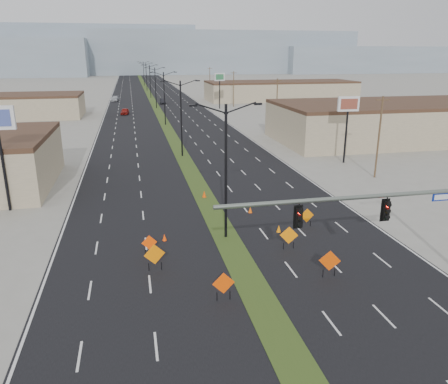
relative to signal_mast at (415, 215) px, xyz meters
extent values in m
plane|color=gray|center=(-8.56, -2.00, -4.79)|extent=(600.00, 600.00, 0.00)
cube|color=black|center=(-8.56, 98.00, -4.79)|extent=(25.00, 400.00, 0.02)
cube|color=#364F1C|center=(-8.56, 98.00, -4.79)|extent=(2.00, 400.00, 0.04)
cube|color=tan|center=(-40.56, 83.00, -2.54)|extent=(30.00, 14.00, 4.50)
cube|color=tan|center=(25.44, 43.00, -2.04)|extent=(36.00, 18.00, 5.50)
cube|color=tan|center=(29.44, 108.00, -2.29)|extent=(44.00, 16.00, 5.00)
cube|color=gray|center=(31.44, 298.00, 9.21)|extent=(220.00, 50.00, 28.00)
cube|color=gray|center=(171.44, 288.00, 4.21)|extent=(160.00, 50.00, 18.00)
cube|color=gray|center=(-38.56, 318.00, 11.21)|extent=(140.00, 50.00, 32.00)
cylinder|color=slate|center=(-3.36, 0.00, 1.31)|extent=(16.00, 0.24, 0.24)
cube|color=navy|center=(1.84, -0.02, 0.99)|extent=(1.90, 0.04, 0.45)
cube|color=black|center=(-6.86, 0.00, 0.43)|extent=(0.50, 0.28, 1.30)
sphere|color=#FF0C05|center=(-6.86, -0.16, 0.78)|extent=(0.22, 0.22, 0.22)
cube|color=black|center=(-1.86, 0.00, 0.43)|extent=(0.50, 0.28, 1.30)
sphere|color=#FF0C05|center=(-1.86, -0.16, 0.78)|extent=(0.22, 0.22, 0.22)
cylinder|color=black|center=(-8.56, 10.00, 0.21)|extent=(0.20, 0.20, 10.00)
cube|color=black|center=(-10.86, 10.00, 5.16)|extent=(0.55, 0.24, 0.14)
cube|color=black|center=(-6.26, 10.00, 5.16)|extent=(0.55, 0.24, 0.14)
cylinder|color=black|center=(-8.56, 38.00, 0.21)|extent=(0.20, 0.20, 10.00)
cube|color=black|center=(-10.86, 38.00, 5.16)|extent=(0.55, 0.24, 0.14)
cube|color=black|center=(-6.26, 38.00, 5.16)|extent=(0.55, 0.24, 0.14)
cylinder|color=black|center=(-8.56, 66.00, 0.21)|extent=(0.20, 0.20, 10.00)
cube|color=black|center=(-10.86, 66.00, 5.16)|extent=(0.55, 0.24, 0.14)
cube|color=black|center=(-6.26, 66.00, 5.16)|extent=(0.55, 0.24, 0.14)
cylinder|color=black|center=(-8.56, 94.00, 0.21)|extent=(0.20, 0.20, 10.00)
cube|color=black|center=(-10.86, 94.00, 5.16)|extent=(0.55, 0.24, 0.14)
cube|color=black|center=(-6.26, 94.00, 5.16)|extent=(0.55, 0.24, 0.14)
cylinder|color=black|center=(-8.56, 122.00, 0.21)|extent=(0.20, 0.20, 10.00)
cube|color=black|center=(-10.86, 122.00, 5.16)|extent=(0.55, 0.24, 0.14)
cube|color=black|center=(-6.26, 122.00, 5.16)|extent=(0.55, 0.24, 0.14)
cylinder|color=black|center=(-8.56, 150.00, 0.21)|extent=(0.20, 0.20, 10.00)
cube|color=black|center=(-10.86, 150.00, 5.16)|extent=(0.55, 0.24, 0.14)
cube|color=black|center=(-6.26, 150.00, 5.16)|extent=(0.55, 0.24, 0.14)
cylinder|color=black|center=(-8.56, 178.00, 0.21)|extent=(0.20, 0.20, 10.00)
cube|color=black|center=(-10.86, 178.00, 5.16)|extent=(0.55, 0.24, 0.14)
cube|color=black|center=(-6.26, 178.00, 5.16)|extent=(0.55, 0.24, 0.14)
cylinder|color=#4C3823|center=(11.44, 23.00, -0.29)|extent=(0.20, 0.20, 9.00)
cube|color=#4C3823|center=(11.44, 23.00, 3.81)|extent=(1.60, 0.10, 0.10)
cylinder|color=#4C3823|center=(11.44, 58.00, -0.29)|extent=(0.20, 0.20, 9.00)
cube|color=#4C3823|center=(11.44, 58.00, 3.81)|extent=(1.60, 0.10, 0.10)
cylinder|color=#4C3823|center=(11.44, 93.00, -0.29)|extent=(0.20, 0.20, 9.00)
cube|color=#4C3823|center=(11.44, 93.00, 3.81)|extent=(1.60, 0.10, 0.10)
cylinder|color=#4C3823|center=(11.44, 128.00, -0.29)|extent=(0.20, 0.20, 9.00)
cube|color=#4C3823|center=(11.44, 128.00, 3.81)|extent=(1.60, 0.10, 0.10)
imported|color=maroon|center=(-16.38, 83.34, -4.10)|extent=(2.11, 4.24, 1.39)
imported|color=black|center=(-6.21, 103.98, -4.10)|extent=(1.67, 4.28, 1.39)
imported|color=#B1B5BB|center=(-19.38, 113.53, -4.10)|extent=(2.53, 4.97, 1.38)
cube|color=orange|center=(-14.13, 5.72, -3.65)|extent=(1.36, 0.29, 1.38)
cylinder|color=black|center=(-14.53, 5.72, -4.51)|extent=(0.05, 0.05, 0.57)
cylinder|color=black|center=(-13.73, 5.72, -4.51)|extent=(0.05, 0.05, 0.57)
cube|color=#E84404|center=(-10.56, 1.35, -3.72)|extent=(1.29, 0.07, 1.29)
cylinder|color=black|center=(-10.93, 1.35, -4.52)|extent=(0.05, 0.05, 0.54)
cylinder|color=black|center=(-10.18, 1.35, -4.52)|extent=(0.05, 0.05, 0.54)
cube|color=#FF4705|center=(-14.35, 8.20, -3.90)|extent=(1.07, 0.12, 1.07)
cylinder|color=black|center=(-14.66, 8.20, -4.57)|extent=(0.05, 0.05, 0.44)
cylinder|color=black|center=(-14.04, 8.20, -4.57)|extent=(0.05, 0.05, 0.44)
cube|color=#DC4304|center=(-3.57, 2.63, -3.68)|extent=(1.30, 0.42, 1.34)
cylinder|color=black|center=(-3.96, 2.63, -4.51)|extent=(0.05, 0.05, 0.56)
cylinder|color=black|center=(-3.18, 2.63, -4.51)|extent=(0.05, 0.05, 0.56)
cube|color=orange|center=(-4.63, 7.00, -3.72)|extent=(1.26, 0.37, 1.29)
cylinder|color=black|center=(-5.01, 7.00, -4.52)|extent=(0.05, 0.05, 0.54)
cylinder|color=black|center=(-4.26, 7.00, -4.52)|extent=(0.05, 0.05, 0.54)
cube|color=orange|center=(-1.76, 10.69, -3.82)|extent=(1.17, 0.11, 1.17)
cylinder|color=black|center=(-2.10, 10.69, -4.55)|extent=(0.05, 0.05, 0.49)
cylinder|color=black|center=(-1.42, 10.69, -4.55)|extent=(0.05, 0.05, 0.49)
cone|color=#FF4305|center=(-13.16, 10.31, -4.52)|extent=(0.38, 0.38, 0.55)
cone|color=#FA5405|center=(-5.34, 14.77, -4.51)|extent=(0.42, 0.42, 0.57)
cone|color=orange|center=(-4.31, 10.09, -4.49)|extent=(0.47, 0.47, 0.60)
cone|color=#E54604|center=(-8.58, 19.77, -4.45)|extent=(0.48, 0.48, 0.69)
cylinder|color=black|center=(-26.11, 19.85, -0.99)|extent=(0.24, 0.24, 7.60)
cylinder|color=black|center=(11.24, 30.15, -1.35)|extent=(0.24, 0.24, 6.88)
cube|color=white|center=(11.24, 30.15, 2.63)|extent=(2.73, 0.48, 1.81)
cube|color=brown|center=(11.24, 29.95, 2.63)|extent=(2.17, 0.15, 1.27)
cylinder|color=black|center=(7.07, 89.73, -1.19)|extent=(0.24, 0.24, 7.21)
cube|color=white|center=(7.07, 89.73, 2.99)|extent=(2.78, 1.35, 1.90)
cube|color=#2E7345|center=(7.07, 89.53, 2.99)|extent=(2.14, 0.87, 1.33)
camera|label=1|loc=(-15.03, -19.87, 8.54)|focal=35.00mm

